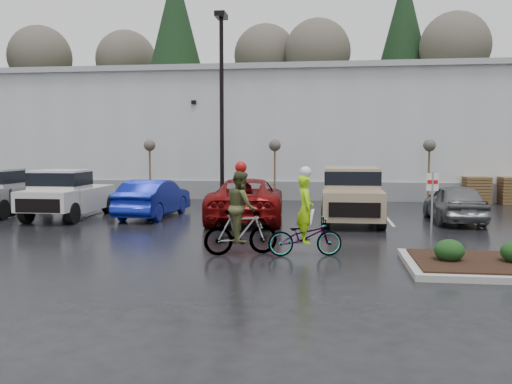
# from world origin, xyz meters

# --- Properties ---
(ground) EXTENTS (120.00, 120.00, 0.00)m
(ground) POSITION_xyz_m (0.00, 0.00, 0.00)
(ground) COLOR black
(ground) RESTS_ON ground
(warehouse) EXTENTS (60.50, 15.50, 7.20)m
(warehouse) POSITION_xyz_m (0.00, 21.99, 3.65)
(warehouse) COLOR #B7B9BC
(warehouse) RESTS_ON ground
(wooded_ridge) EXTENTS (80.00, 25.00, 6.00)m
(wooded_ridge) POSITION_xyz_m (0.00, 45.00, 3.00)
(wooded_ridge) COLOR #20421B
(wooded_ridge) RESTS_ON ground
(lamppost) EXTENTS (0.50, 1.00, 9.22)m
(lamppost) POSITION_xyz_m (-4.00, 12.00, 5.69)
(lamppost) COLOR black
(lamppost) RESTS_ON ground
(sapling_west) EXTENTS (0.60, 0.60, 3.20)m
(sapling_west) POSITION_xyz_m (-8.00, 13.00, 2.73)
(sapling_west) COLOR #4C3A1E
(sapling_west) RESTS_ON ground
(sapling_mid) EXTENTS (0.60, 0.60, 3.20)m
(sapling_mid) POSITION_xyz_m (-1.50, 13.00, 2.73)
(sapling_mid) COLOR #4C3A1E
(sapling_mid) RESTS_ON ground
(sapling_east) EXTENTS (0.60, 0.60, 3.20)m
(sapling_east) POSITION_xyz_m (6.00, 13.00, 2.73)
(sapling_east) COLOR #4C3A1E
(sapling_east) RESTS_ON ground
(pallet_stack_a) EXTENTS (1.20, 1.20, 1.35)m
(pallet_stack_a) POSITION_xyz_m (8.50, 14.00, 0.68)
(pallet_stack_a) COLOR #4C3A1E
(pallet_stack_a) RESTS_ON ground
(pallet_stack_b) EXTENTS (1.20, 1.20, 1.35)m
(pallet_stack_b) POSITION_xyz_m (10.20, 14.00, 0.68)
(pallet_stack_b) COLOR #4C3A1E
(pallet_stack_b) RESTS_ON ground
(shrub_a) EXTENTS (0.70, 0.70, 0.52)m
(shrub_a) POSITION_xyz_m (4.00, -1.00, 0.41)
(shrub_a) COLOR black
(shrub_a) RESTS_ON curb_island
(fire_lane_sign) EXTENTS (0.30, 0.05, 2.20)m
(fire_lane_sign) POSITION_xyz_m (3.80, 0.20, 1.41)
(fire_lane_sign) COLOR gray
(fire_lane_sign) RESTS_ON ground
(pickup_silver) EXTENTS (2.10, 5.20, 1.96)m
(pickup_silver) POSITION_xyz_m (-12.29, 7.07, 0.98)
(pickup_silver) COLOR #A7A9AF
(pickup_silver) RESTS_ON ground
(pickup_white) EXTENTS (2.10, 5.20, 1.96)m
(pickup_white) POSITION_xyz_m (-9.06, 6.41, 0.98)
(pickup_white) COLOR beige
(pickup_white) RESTS_ON ground
(car_blue) EXTENTS (1.90, 4.72, 1.52)m
(car_blue) POSITION_xyz_m (-5.82, 6.95, 0.76)
(car_blue) COLOR navy
(car_blue) RESTS_ON ground
(car_red) EXTENTS (3.17, 6.08, 1.64)m
(car_red) POSITION_xyz_m (-1.95, 6.43, 0.82)
(car_red) COLOR maroon
(car_red) RESTS_ON ground
(suv_tan) EXTENTS (2.20, 5.10, 2.06)m
(suv_tan) POSITION_xyz_m (2.03, 6.54, 1.03)
(suv_tan) COLOR gray
(suv_tan) RESTS_ON ground
(car_grey) EXTENTS (1.78, 4.28, 1.45)m
(car_grey) POSITION_xyz_m (5.90, 7.03, 0.72)
(car_grey) COLOR slate
(car_grey) RESTS_ON ground
(cyclist_hivis) EXTENTS (2.03, 1.07, 2.34)m
(cyclist_hivis) POSITION_xyz_m (0.57, -0.06, 0.72)
(cyclist_hivis) COLOR #3F3F44
(cyclist_hivis) RESTS_ON ground
(cyclist_olive) EXTENTS (1.97, 1.22, 2.47)m
(cyclist_olive) POSITION_xyz_m (-1.11, -0.12, 0.89)
(cyclist_olive) COLOR #3F3F44
(cyclist_olive) RESTS_ON ground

